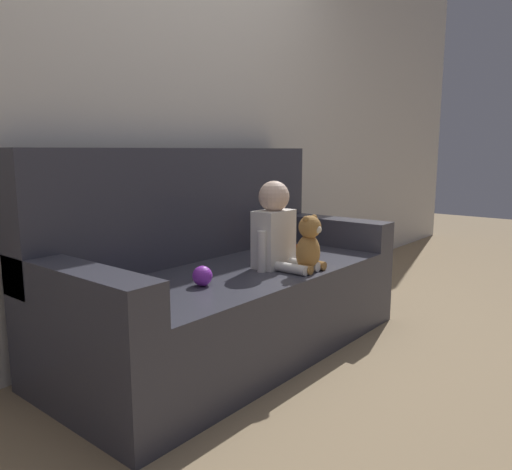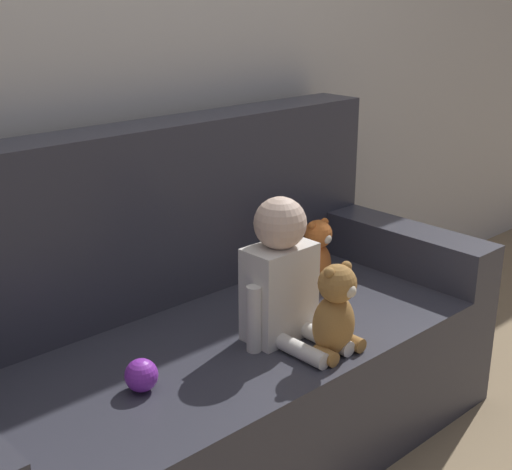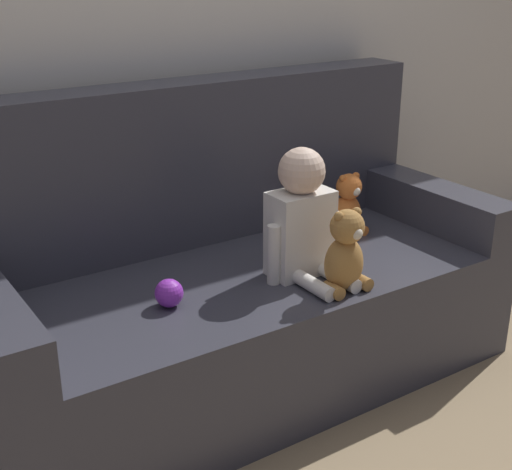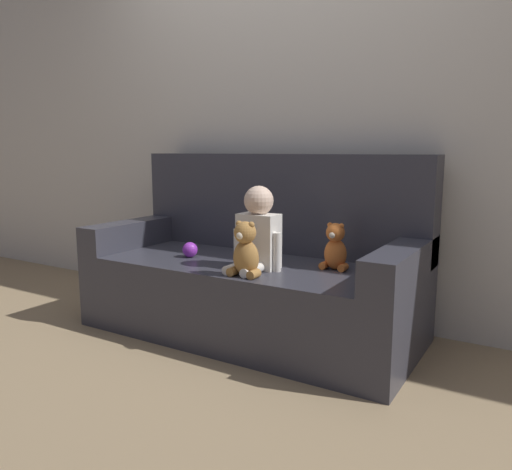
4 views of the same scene
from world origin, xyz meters
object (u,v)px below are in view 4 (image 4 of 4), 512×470
object	(u,v)px
person_baby	(258,232)
plush_toy_side	(335,248)
teddy_bear_brown	(246,251)
couch	(256,272)
toy_ball	(190,250)

from	to	relation	value
person_baby	plush_toy_side	bearing A→B (deg)	27.60
person_baby	plush_toy_side	xyz separation A→B (m)	(0.35, 0.18, -0.08)
teddy_bear_brown	plush_toy_side	size ratio (longest dim) A/B	1.12
couch	teddy_bear_brown	xyz separation A→B (m)	(0.17, -0.39, 0.21)
teddy_bear_brown	toy_ball	distance (m)	0.54
person_baby	toy_ball	world-z (taller)	person_baby
plush_toy_side	toy_ball	xyz separation A→B (m)	(-0.81, -0.15, -0.07)
person_baby	teddy_bear_brown	size ratio (longest dim) A/B	1.57
toy_ball	teddy_bear_brown	bearing A→B (deg)	-22.10
couch	plush_toy_side	distance (m)	0.52
couch	toy_ball	world-z (taller)	couch
couch	toy_ball	distance (m)	0.40
couch	toy_ball	size ratio (longest dim) A/B	21.36
plush_toy_side	toy_ball	size ratio (longest dim) A/B	2.79
couch	plush_toy_side	bearing A→B (deg)	-4.30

